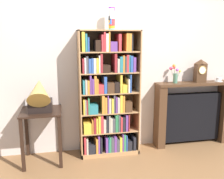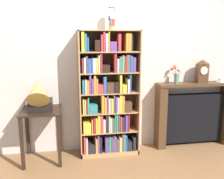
# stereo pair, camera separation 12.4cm
# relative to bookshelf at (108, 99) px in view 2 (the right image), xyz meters

# --- Properties ---
(ground_plane) EXTENTS (8.16, 6.40, 0.02)m
(ground_plane) POSITION_rel_bookshelf_xyz_m (0.02, -0.11, -0.84)
(ground_plane) COLOR brown
(wall_back) EXTENTS (5.16, 0.08, 2.60)m
(wall_back) POSITION_rel_bookshelf_xyz_m (0.23, 0.23, 0.47)
(wall_back) COLOR beige
(wall_back) RESTS_ON ground
(bookshelf) EXTENTS (0.85, 0.35, 1.80)m
(bookshelf) POSITION_rel_bookshelf_xyz_m (0.00, 0.00, 0.00)
(bookshelf) COLOR #A87A4C
(bookshelf) RESTS_ON ground
(cup_stack) EXTENTS (0.09, 0.09, 0.30)m
(cup_stack) POSITION_rel_bookshelf_xyz_m (0.07, 0.03, 1.12)
(cup_stack) COLOR #28B2B7
(cup_stack) RESTS_ON bookshelf
(side_table_left) EXTENTS (0.53, 0.53, 0.73)m
(side_table_left) POSITION_rel_bookshelf_xyz_m (-0.93, -0.08, -0.28)
(side_table_left) COLOR black
(side_table_left) RESTS_ON ground
(gramophone) EXTENTS (0.30, 0.50, 0.53)m
(gramophone) POSITION_rel_bookshelf_xyz_m (-0.93, -0.17, 0.13)
(gramophone) COLOR black
(gramophone) RESTS_ON side_table_left
(fireplace_mantel) EXTENTS (1.22, 0.25, 1.01)m
(fireplace_mantel) POSITION_rel_bookshelf_xyz_m (1.39, 0.08, -0.34)
(fireplace_mantel) COLOR #472D1C
(fireplace_mantel) RESTS_ON ground
(mantel_clock) EXTENTS (0.17, 0.12, 0.36)m
(mantel_clock) POSITION_rel_bookshelf_xyz_m (1.47, 0.06, 0.36)
(mantel_clock) COLOR #472D1C
(mantel_clock) RESTS_ON fireplace_mantel
(flower_vase) EXTENTS (0.14, 0.15, 0.28)m
(flower_vase) POSITION_rel_bookshelf_xyz_m (1.06, 0.07, 0.31)
(flower_vase) COLOR #4C7A60
(flower_vase) RESTS_ON fireplace_mantel
(teacup_with_saucer) EXTENTS (0.13, 0.13, 0.06)m
(teacup_with_saucer) POSITION_rel_bookshelf_xyz_m (1.80, 0.06, 0.21)
(teacup_with_saucer) COLOR white
(teacup_with_saucer) RESTS_ON fireplace_mantel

